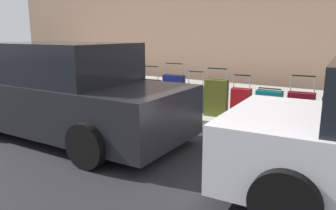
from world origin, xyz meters
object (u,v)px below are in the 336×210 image
Objects in this scene: suitcase_maroon_9 at (134,92)px; bollard_post at (54,80)px; suitcase_olive_5 at (216,98)px; suitcase_teal_10 at (119,87)px; suitcase_teal_3 at (269,107)px; fire_hydrant at (78,80)px; suitcase_black_8 at (151,93)px; suitcase_silver_6 at (196,99)px; suitcase_red_4 at (241,104)px; suitcase_maroon_2 at (300,110)px; suitcase_navy_7 at (174,92)px; parked_car_charcoal_1 at (64,93)px; suitcase_red_11 at (106,85)px.

bollard_post is (2.69, 0.16, 0.11)m from suitcase_maroon_9.
suitcase_olive_5 reaches higher than suitcase_maroon_9.
suitcase_maroon_9 is 0.50m from suitcase_teal_10.
suitcase_teal_3 is 5.16m from fire_hydrant.
suitcase_black_8 is 1.03m from suitcase_teal_10.
fire_hydrant is 1.07× the size of bollard_post.
suitcase_teal_3 is 1.59m from suitcase_silver_6.
bollard_post is at bearing 0.78° from suitcase_red_4.
suitcase_maroon_2 is 1.31× the size of suitcase_maroon_9.
suitcase_red_4 is at bearing 178.80° from suitcase_black_8.
suitcase_red_4 is 1.23× the size of suitcase_maroon_9.
suitcase_teal_10 is (0.50, -0.03, 0.08)m from suitcase_maroon_9.
suitcase_red_4 is 3.22m from suitcase_teal_10.
suitcase_maroon_2 is 1.25× the size of bollard_post.
bollard_post is at bearing 2.98° from suitcase_navy_7.
bollard_post is at bearing 2.62° from suitcase_silver_6.
suitcase_red_4 is at bearing 4.97° from suitcase_teal_3.
bollard_post is 3.65m from parked_car_charcoal_1.
suitcase_black_8 reaches higher than suitcase_silver_6.
suitcase_teal_3 is 0.89× the size of bollard_post.
suitcase_maroon_2 is 2.16m from suitcase_silver_6.
suitcase_olive_5 reaches higher than bollard_post.
suitcase_black_8 is (2.19, -0.05, 0.00)m from suitcase_red_4.
suitcase_red_11 is at bearing -1.49° from suitcase_teal_3.
parked_car_charcoal_1 is at bearing 82.98° from suitcase_black_8.
suitcase_olive_5 is 1.08× the size of suitcase_teal_10.
suitcase_olive_5 is 1.31× the size of bollard_post.
suitcase_maroon_2 reaches higher than suitcase_red_4.
parked_car_charcoal_1 is at bearing 107.88° from suitcase_teal_10.
suitcase_teal_3 is 0.73× the size of suitcase_teal_10.
suitcase_silver_6 is at bearing -6.71° from suitcase_red_4.
suitcase_red_4 is 3.69m from suitcase_red_11.
suitcase_black_8 is 3.23m from bollard_post.
suitcase_red_11 reaches higher than fire_hydrant.
bollard_post is at bearing -35.91° from parked_car_charcoal_1.
suitcase_navy_7 is (0.55, 0.00, 0.10)m from suitcase_silver_6.
fire_hydrant is (5.73, -0.03, 0.10)m from suitcase_maroon_2.
suitcase_red_11 is 1.74m from bollard_post.
parked_car_charcoal_1 reaches higher than suitcase_maroon_9.
suitcase_teal_3 is at bearing -143.03° from parked_car_charcoal_1.
bollard_post is (0.78, 0.15, -0.05)m from fire_hydrant.
suitcase_maroon_2 is 6.51m from bollard_post.
suitcase_maroon_2 reaches higher than suitcase_maroon_9.
fire_hydrant is at bearing 0.90° from suitcase_navy_7.
suitcase_teal_3 is at bearing -177.46° from suitcase_olive_5.
suitcase_red_4 is at bearing 177.59° from suitcase_red_11.
suitcase_olive_5 is 4.89m from bollard_post.
suitcase_red_4 is 2.72m from suitcase_maroon_9.
suitcase_silver_6 is 2.75m from parked_car_charcoal_1.
suitcase_teal_10 is 0.90× the size of suitcase_red_11.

